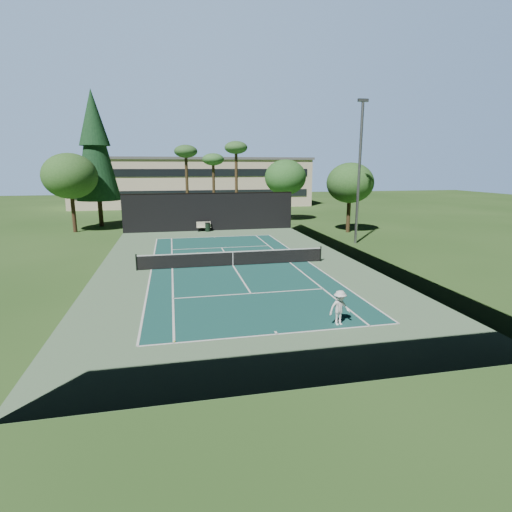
{
  "coord_description": "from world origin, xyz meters",
  "views": [
    {
      "loc": [
        -3.96,
        -26.53,
        6.66
      ],
      "look_at": [
        1.0,
        -3.0,
        1.3
      ],
      "focal_mm": 28.0,
      "sensor_mm": 36.0,
      "label": 1
    }
  ],
  "objects_px": {
    "player": "(340,308)",
    "tennis_ball_c": "(248,259)",
    "trash_bin": "(208,227)",
    "tennis_ball_b": "(208,255)",
    "tennis_ball_a": "(175,341)",
    "tennis_ball_d": "(198,253)",
    "park_bench": "(204,226)",
    "tennis_net": "(233,258)"
  },
  "relations": [
    {
      "from": "tennis_ball_a",
      "to": "tennis_ball_d",
      "type": "distance_m",
      "value": 16.61
    },
    {
      "from": "tennis_ball_a",
      "to": "trash_bin",
      "type": "xyz_separation_m",
      "value": [
        3.75,
        27.2,
        0.44
      ]
    },
    {
      "from": "tennis_ball_b",
      "to": "tennis_ball_d",
      "type": "relative_size",
      "value": 1.22
    },
    {
      "from": "tennis_ball_b",
      "to": "park_bench",
      "type": "bearing_deg",
      "value": 87.0
    },
    {
      "from": "player",
      "to": "tennis_ball_c",
      "type": "relative_size",
      "value": 24.84
    },
    {
      "from": "tennis_net",
      "to": "trash_bin",
      "type": "xyz_separation_m",
      "value": [
        -0.34,
        15.44,
        -0.08
      ]
    },
    {
      "from": "player",
      "to": "trash_bin",
      "type": "xyz_separation_m",
      "value": [
        -3.24,
        26.86,
        -0.29
      ]
    },
    {
      "from": "tennis_ball_c",
      "to": "trash_bin",
      "type": "distance_m",
      "value": 13.74
    },
    {
      "from": "tennis_ball_b",
      "to": "tennis_ball_c",
      "type": "height_order",
      "value": "tennis_ball_b"
    },
    {
      "from": "tennis_ball_a",
      "to": "tennis_ball_b",
      "type": "relative_size",
      "value": 1.07
    },
    {
      "from": "tennis_net",
      "to": "park_bench",
      "type": "xyz_separation_m",
      "value": [
        -0.73,
        15.65,
        -0.01
      ]
    },
    {
      "from": "player",
      "to": "tennis_net",
      "type": "bearing_deg",
      "value": 96.23
    },
    {
      "from": "player",
      "to": "tennis_ball_c",
      "type": "bearing_deg",
      "value": 88.4
    },
    {
      "from": "tennis_ball_a",
      "to": "trash_bin",
      "type": "height_order",
      "value": "trash_bin"
    },
    {
      "from": "tennis_net",
      "to": "tennis_ball_a",
      "type": "distance_m",
      "value": 12.47
    },
    {
      "from": "tennis_ball_b",
      "to": "park_bench",
      "type": "distance_m",
      "value": 12.19
    },
    {
      "from": "tennis_net",
      "to": "tennis_ball_b",
      "type": "relative_size",
      "value": 181.19
    },
    {
      "from": "tennis_ball_d",
      "to": "park_bench",
      "type": "bearing_deg",
      "value": 82.8
    },
    {
      "from": "tennis_ball_a",
      "to": "park_bench",
      "type": "relative_size",
      "value": 0.05
    },
    {
      "from": "trash_bin",
      "to": "tennis_ball_c",
      "type": "bearing_deg",
      "value": -82.66
    },
    {
      "from": "tennis_ball_a",
      "to": "player",
      "type": "bearing_deg",
      "value": 2.86
    },
    {
      "from": "tennis_ball_c",
      "to": "trash_bin",
      "type": "bearing_deg",
      "value": 97.34
    },
    {
      "from": "tennis_net",
      "to": "tennis_ball_c",
      "type": "height_order",
      "value": "tennis_net"
    },
    {
      "from": "player",
      "to": "tennis_ball_d",
      "type": "relative_size",
      "value": 26.38
    },
    {
      "from": "tennis_ball_c",
      "to": "tennis_ball_d",
      "type": "relative_size",
      "value": 1.06
    },
    {
      "from": "tennis_ball_b",
      "to": "tennis_ball_c",
      "type": "bearing_deg",
      "value": -30.9
    },
    {
      "from": "tennis_ball_a",
      "to": "tennis_ball_c",
      "type": "distance_m",
      "value": 14.66
    },
    {
      "from": "trash_bin",
      "to": "tennis_ball_b",
      "type": "bearing_deg",
      "value": -94.92
    },
    {
      "from": "tennis_ball_d",
      "to": "trash_bin",
      "type": "height_order",
      "value": "trash_bin"
    },
    {
      "from": "tennis_ball_c",
      "to": "trash_bin",
      "type": "height_order",
      "value": "trash_bin"
    },
    {
      "from": "tennis_ball_b",
      "to": "park_bench",
      "type": "xyz_separation_m",
      "value": [
        0.64,
        12.17,
        0.51
      ]
    },
    {
      "from": "player",
      "to": "tennis_ball_b",
      "type": "relative_size",
      "value": 21.66
    },
    {
      "from": "tennis_ball_c",
      "to": "tennis_ball_d",
      "type": "xyz_separation_m",
      "value": [
        -3.52,
        2.9,
        -0.0
      ]
    },
    {
      "from": "player",
      "to": "park_bench",
      "type": "bearing_deg",
      "value": 89.64
    },
    {
      "from": "tennis_net",
      "to": "park_bench",
      "type": "relative_size",
      "value": 8.6
    },
    {
      "from": "player",
      "to": "tennis_ball_c",
      "type": "xyz_separation_m",
      "value": [
        -1.48,
        13.24,
        -0.74
      ]
    },
    {
      "from": "tennis_ball_c",
      "to": "park_bench",
      "type": "xyz_separation_m",
      "value": [
        -2.14,
        13.83,
        0.52
      ]
    },
    {
      "from": "tennis_net",
      "to": "tennis_ball_a",
      "type": "bearing_deg",
      "value": -109.18
    },
    {
      "from": "tennis_net",
      "to": "tennis_ball_b",
      "type": "distance_m",
      "value": 3.78
    },
    {
      "from": "tennis_ball_a",
      "to": "tennis_ball_d",
      "type": "bearing_deg",
      "value": 83.15
    },
    {
      "from": "tennis_net",
      "to": "player",
      "type": "height_order",
      "value": "player"
    },
    {
      "from": "park_bench",
      "to": "trash_bin",
      "type": "xyz_separation_m",
      "value": [
        0.39,
        -0.22,
        -0.07
      ]
    }
  ]
}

